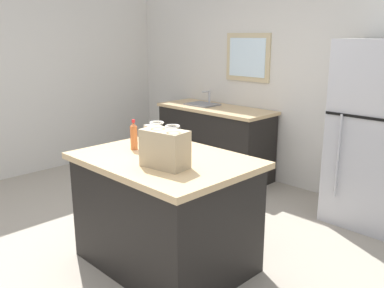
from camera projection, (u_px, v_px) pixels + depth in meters
The scene contains 8 objects.
ground at pixel (137, 256), 3.52m from camera, with size 6.79×6.79×0.00m, color #9E9384.
back_wall at pixel (300, 80), 4.88m from camera, with size 5.66×0.13×2.59m.
kitchen_island at pixel (165, 211), 3.31m from camera, with size 1.36×0.99×0.90m.
refrigerator at pixel (378, 135), 3.95m from camera, with size 0.78×0.68×1.78m.
sink_counter at pixel (214, 140), 5.53m from camera, with size 1.60×0.63×1.09m.
shopping_bag at pixel (165, 148), 2.93m from camera, with size 0.36×0.23×0.32m.
small_box at pixel (153, 134), 3.65m from camera, with size 0.14×0.11×0.15m, color beige.
bottle at pixel (134, 136), 3.39m from camera, with size 0.06×0.06×0.25m.
Camera 1 is at (2.58, -1.90, 1.81)m, focal length 38.98 mm.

